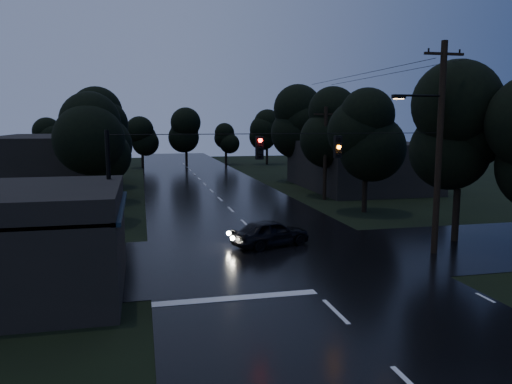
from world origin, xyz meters
name	(u,v)px	position (x,y,z in m)	size (l,w,h in m)	color
main_road	(220,199)	(0.00, 30.00, 0.00)	(12.00, 120.00, 0.02)	black
cross_street	(279,257)	(0.00, 12.00, 0.00)	(60.00, 9.00, 0.02)	black
building_far_right	(359,165)	(14.00, 34.00, 2.20)	(10.00, 14.00, 4.40)	black
building_far_left	(56,162)	(-14.00, 40.00, 2.50)	(10.00, 16.00, 5.00)	black
utility_pole_main	(438,144)	(7.41, 11.00, 5.26)	(3.50, 0.30, 10.00)	black
utility_pole_far	(325,152)	(8.30, 28.00, 3.88)	(2.00, 0.30, 7.50)	black
anchor_pole_left	(110,204)	(-7.50, 11.00, 3.00)	(0.18, 0.18, 6.00)	black
span_signals	(298,146)	(0.56, 10.99, 5.24)	(15.00, 0.37, 1.12)	black
tree_corner_near	(461,128)	(10.00, 13.00, 5.99)	(4.48, 4.48, 9.44)	black
tree_left_a	(93,139)	(-9.00, 22.00, 5.24)	(3.92, 3.92, 8.26)	black
tree_left_b	(94,131)	(-9.60, 30.00, 5.62)	(4.20, 4.20, 8.85)	black
tree_left_c	(97,125)	(-10.20, 40.00, 5.99)	(4.48, 4.48, 9.44)	black
tree_right_a	(367,132)	(9.00, 22.00, 5.62)	(4.20, 4.20, 8.85)	black
tree_right_b	(332,125)	(9.60, 30.00, 5.99)	(4.48, 4.48, 9.44)	black
tree_right_c	(302,121)	(10.20, 40.00, 6.37)	(4.76, 4.76, 10.03)	black
car	(271,233)	(0.14, 14.14, 0.70)	(1.65, 4.10, 1.40)	black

